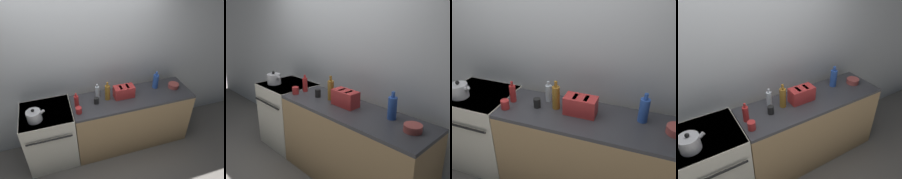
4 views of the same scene
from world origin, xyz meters
The scene contains 12 objects.
wall_back centered at (0.00, 0.70, 1.30)m, with size 8.00×0.05×2.60m.
stove centered at (-0.63, 0.32, 0.48)m, with size 0.71×0.69×0.93m.
counter_block centered at (0.66, 0.30, 0.47)m, with size 1.85×0.59×0.93m.
kettle centered at (-0.77, 0.20, 1.01)m, with size 0.24×0.19×0.19m.
toaster centered at (0.53, 0.33, 1.02)m, with size 0.30×0.16×0.18m.
bottle_amber centered at (0.27, 0.34, 1.05)m, with size 0.08×0.08×0.29m.
bottle_red centered at (-0.19, 0.31, 1.02)m, with size 0.06×0.06×0.22m.
bottle_clear centered at (0.15, 0.45, 1.02)m, with size 0.06×0.06×0.22m.
bottle_blue centered at (1.09, 0.41, 1.05)m, with size 0.09×0.09×0.28m.
cup_black centered at (0.09, 0.29, 0.98)m, with size 0.07×0.07×0.09m.
cup_red centered at (-0.19, 0.16, 0.98)m, with size 0.08×0.08×0.09m.
bowl centered at (1.37, 0.32, 0.96)m, with size 0.17×0.17×0.07m.
Camera 4 is at (-0.73, -1.48, 2.43)m, focal length 35.00 mm.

